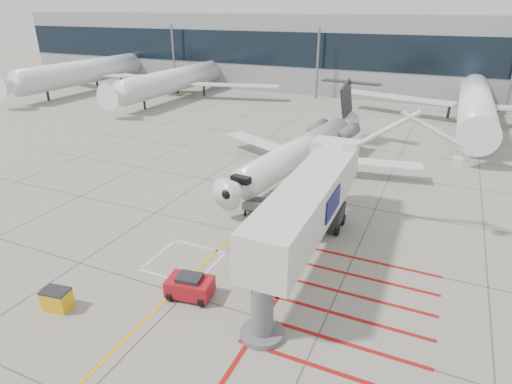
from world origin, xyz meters
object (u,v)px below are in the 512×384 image
at_px(jet_bridge, 304,214).
at_px(spill_bin, 57,299).
at_px(regional_jet, 291,142).
at_px(pushback_tug, 190,286).

height_order(jet_bridge, spill_bin, jet_bridge).
xyz_separation_m(regional_jet, pushback_tug, (1.08, -19.21, -3.00)).
distance_m(jet_bridge, spill_bin, 14.67).
relative_size(jet_bridge, pushback_tug, 7.55).
relative_size(regional_jet, pushback_tug, 11.27).
xyz_separation_m(jet_bridge, spill_bin, (-10.92, -9.25, -3.21)).
bearing_deg(jet_bridge, pushback_tug, -133.52).
distance_m(pushback_tug, spill_bin, 7.20).
bearing_deg(pushback_tug, jet_bridge, 38.30).
distance_m(regional_jet, pushback_tug, 19.47).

